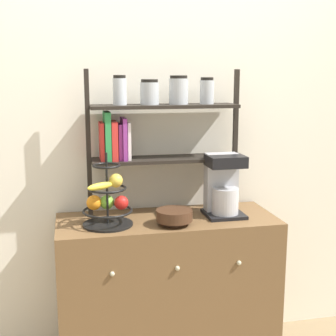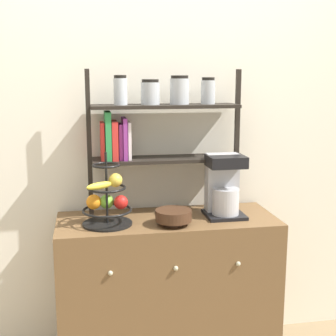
{
  "view_description": "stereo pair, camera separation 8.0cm",
  "coord_description": "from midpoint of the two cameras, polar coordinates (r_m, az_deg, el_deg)",
  "views": [
    {
      "loc": [
        -0.49,
        -2.09,
        1.57
      ],
      "look_at": [
        0.0,
        0.23,
        1.1
      ],
      "focal_mm": 50.0,
      "sensor_mm": 36.0,
      "label": 1
    },
    {
      "loc": [
        -0.42,
        -2.11,
        1.57
      ],
      "look_at": [
        0.0,
        0.23,
        1.1
      ],
      "focal_mm": 50.0,
      "sensor_mm": 36.0,
      "label": 2
    }
  ],
  "objects": [
    {
      "name": "wall_back",
      "position": [
        2.65,
        -2.17,
        5.3
      ],
      "size": [
        7.0,
        0.05,
        2.6
      ],
      "primitive_type": "cube",
      "color": "silver",
      "rests_on": "ground_plane"
    },
    {
      "name": "sideboard",
      "position": [
        2.63,
        -0.97,
        -14.83
      ],
      "size": [
        1.15,
        0.47,
        0.83
      ],
      "color": "brown",
      "rests_on": "ground_plane"
    },
    {
      "name": "coffee_maker",
      "position": [
        2.51,
        5.85,
        -2.16
      ],
      "size": [
        0.2,
        0.21,
        0.33
      ],
      "color": "black",
      "rests_on": "sideboard"
    },
    {
      "name": "fruit_stand",
      "position": [
        2.37,
        -8.34,
        -4.01
      ],
      "size": [
        0.25,
        0.25,
        0.37
      ],
      "color": "black",
      "rests_on": "sideboard"
    },
    {
      "name": "wooden_bowl",
      "position": [
        2.36,
        -0.2,
        -5.87
      ],
      "size": [
        0.18,
        0.18,
        0.08
      ],
      "color": "#422819",
      "rests_on": "sideboard"
    },
    {
      "name": "shelf_hutch",
      "position": [
        2.5,
        -3.06,
        5.47
      ],
      "size": [
        0.83,
        0.2,
        0.77
      ],
      "color": "black",
      "rests_on": "sideboard"
    }
  ]
}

